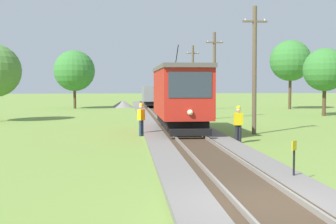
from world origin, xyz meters
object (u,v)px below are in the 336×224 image
(utility_pole_mid, at_px, (214,74))
(tree_right_far, at_px, (290,61))
(track_worker, at_px, (238,122))
(utility_pole_far, at_px, (193,77))
(trackside_signal_marker, at_px, (294,158))
(second_worker, at_px, (141,118))
(red_tram, at_px, (180,95))
(freight_car, at_px, (153,95))
(utility_pole_near_tram, at_px, (254,69))
(tree_right_near, at_px, (325,70))
(gravel_pile, at_px, (123,104))
(tree_left_far, at_px, (74,71))

(utility_pole_mid, bearing_deg, tree_right_far, 48.71)
(track_worker, bearing_deg, utility_pole_far, -7.44)
(trackside_signal_marker, relative_size, second_worker, 0.66)
(red_tram, distance_m, freight_car, 25.08)
(freight_car, height_order, utility_pole_far, utility_pole_far)
(track_worker, bearing_deg, second_worker, 50.03)
(utility_pole_far, height_order, tree_right_far, tree_right_far)
(trackside_signal_marker, bearing_deg, utility_pole_near_tram, 78.75)
(utility_pole_mid, height_order, tree_right_near, utility_pole_mid)
(red_tram, height_order, gravel_pile, red_tram)
(gravel_pile, xyz_separation_m, second_worker, (1.29, -29.80, 0.54))
(utility_pole_near_tram, xyz_separation_m, second_worker, (-6.35, -0.37, -2.68))
(trackside_signal_marker, relative_size, tree_left_far, 0.17)
(utility_pole_far, distance_m, trackside_signal_marker, 35.01)
(gravel_pile, bearing_deg, tree_right_near, -42.11)
(utility_pole_near_tram, xyz_separation_m, tree_left_far, (-13.15, 27.56, 0.72))
(tree_left_far, xyz_separation_m, tree_right_far, (24.53, -3.40, 1.10))
(freight_car, xyz_separation_m, track_worker, (2.24, -29.56, -0.57))
(gravel_pile, bearing_deg, utility_pole_far, -40.56)
(second_worker, relative_size, tree_right_near, 0.30)
(utility_pole_far, xyz_separation_m, tree_left_far, (-13.15, 4.67, 0.79))
(trackside_signal_marker, xyz_separation_m, gravel_pile, (-5.27, 41.34, -0.22))
(trackside_signal_marker, bearing_deg, utility_pole_mid, 84.15)
(utility_pole_mid, relative_size, utility_pole_far, 1.01)
(utility_pole_far, distance_m, gravel_pile, 10.53)
(utility_pole_near_tram, bearing_deg, utility_pole_far, 90.00)
(tree_left_far, bearing_deg, red_tram, -71.32)
(tree_right_near, bearing_deg, trackside_signal_marker, -116.78)
(utility_pole_mid, distance_m, gravel_pile, 20.02)
(track_worker, bearing_deg, red_tram, 23.06)
(utility_pole_near_tram, distance_m, tree_right_far, 26.77)
(red_tram, relative_size, utility_pole_near_tram, 1.20)
(utility_pole_near_tram, relative_size, second_worker, 4.00)
(freight_car, xyz_separation_m, utility_pole_far, (4.10, -2.96, 2.03))
(red_tram, relative_size, tree_right_far, 1.09)
(freight_car, relative_size, utility_pole_near_tram, 0.73)
(second_worker, bearing_deg, freight_car, -54.79)
(freight_car, xyz_separation_m, utility_pole_mid, (4.10, -14.66, 2.06))
(red_tram, bearing_deg, tree_right_near, 40.77)
(utility_pole_near_tram, distance_m, tree_left_far, 30.55)
(freight_car, relative_size, track_worker, 2.91)
(tree_left_far, bearing_deg, utility_pole_near_tram, -64.50)
(second_worker, bearing_deg, utility_pole_near_tram, -136.54)
(utility_pole_mid, height_order, track_worker, utility_pole_mid)
(tree_right_far, bearing_deg, trackside_signal_marker, -110.87)
(red_tram, height_order, tree_right_far, tree_right_far)
(trackside_signal_marker, height_order, gravel_pile, trackside_signal_marker)
(red_tram, relative_size, trackside_signal_marker, 7.24)
(track_worker, bearing_deg, tree_right_far, -28.88)
(gravel_pile, relative_size, tree_right_near, 0.48)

